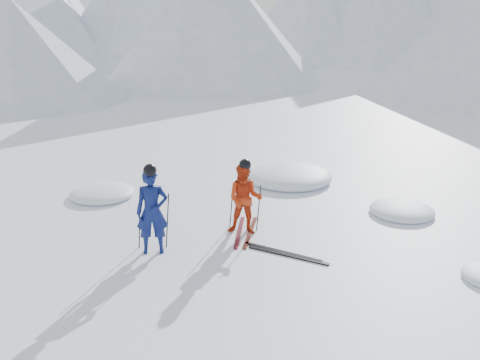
{
  "coord_description": "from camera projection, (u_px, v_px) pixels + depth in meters",
  "views": [
    {
      "loc": [
        -1.27,
        -10.11,
        4.52
      ],
      "look_at": [
        -1.48,
        0.5,
        1.1
      ],
      "focal_mm": 38.0,
      "sensor_mm": 36.0,
      "label": 1
    }
  ],
  "objects": [
    {
      "name": "ski_loose_a",
      "position": [
        283.0,
        252.0,
        10.2
      ],
      "size": [
        1.53,
        0.9,
        0.03
      ],
      "primitive_type": "cube",
      "rotation": [
        0.0,
        0.0,
        1.07
      ],
      "color": "black",
      "rests_on": "ground"
    },
    {
      "name": "pole_blue_left",
      "position": [
        139.0,
        222.0,
        10.22
      ],
      "size": [
        0.12,
        0.08,
        1.15
      ],
      "primitive_type": "cylinder",
      "rotation": [
        0.05,
        0.08,
        0.0
      ],
      "color": "black",
      "rests_on": "ground"
    },
    {
      "name": "ski_worn_left",
      "position": [
        239.0,
        232.0,
        11.14
      ],
      "size": [
        0.21,
        1.7,
        0.03
      ],
      "primitive_type": "cube",
      "rotation": [
        0.0,
        0.0,
        -0.07
      ],
      "color": "black",
      "rests_on": "ground"
    },
    {
      "name": "pole_red_right",
      "position": [
        259.0,
        208.0,
        11.12
      ],
      "size": [
        0.11,
        0.08,
        1.05
      ],
      "primitive_type": "cylinder",
      "rotation": [
        -0.05,
        0.08,
        0.0
      ],
      "color": "black",
      "rests_on": "ground"
    },
    {
      "name": "pole_red_left",
      "position": [
        231.0,
        206.0,
        11.22
      ],
      "size": [
        0.11,
        0.09,
        1.05
      ],
      "primitive_type": "cylinder",
      "rotation": [
        0.06,
        0.08,
        0.0
      ],
      "color": "black",
      "rests_on": "ground"
    },
    {
      "name": "skier_red",
      "position": [
        245.0,
        199.0,
        10.9
      ],
      "size": [
        0.82,
        0.67,
        1.57
      ],
      "primitive_type": "imported",
      "rotation": [
        0.0,
        0.0,
        -0.11
      ],
      "color": "red",
      "rests_on": "ground"
    },
    {
      "name": "ground",
      "position": [
        308.0,
        236.0,
        10.99
      ],
      "size": [
        160.0,
        160.0,
        0.0
      ],
      "primitive_type": "plane",
      "color": "white",
      "rests_on": "ground"
    },
    {
      "name": "ski_loose_b",
      "position": [
        288.0,
        255.0,
        10.05
      ],
      "size": [
        1.56,
        0.84,
        0.03
      ],
      "primitive_type": "cube",
      "rotation": [
        0.0,
        0.0,
        1.1
      ],
      "color": "black",
      "rests_on": "ground"
    },
    {
      "name": "snow_lumps",
      "position": [
        276.0,
        190.0,
        13.85
      ],
      "size": [
        9.64,
        7.55,
        0.55
      ],
      "color": "white",
      "rests_on": "ground"
    },
    {
      "name": "ski_worn_right",
      "position": [
        250.0,
        232.0,
        11.13
      ],
      "size": [
        0.33,
        1.7,
        0.03
      ],
      "primitive_type": "cube",
      "rotation": [
        0.0,
        0.0,
        -0.14
      ],
      "color": "black",
      "rests_on": "ground"
    },
    {
      "name": "pole_blue_right",
      "position": [
        167.0,
        221.0,
        10.3
      ],
      "size": [
        0.12,
        0.07,
        1.15
      ],
      "primitive_type": "cylinder",
      "rotation": [
        -0.04,
        0.08,
        0.0
      ],
      "color": "black",
      "rests_on": "ground"
    },
    {
      "name": "skier_blue",
      "position": [
        152.0,
        212.0,
        9.98
      ],
      "size": [
        0.69,
        0.51,
        1.73
      ],
      "primitive_type": "imported",
      "rotation": [
        0.0,
        0.0,
        0.16
      ],
      "color": "#0D1852",
      "rests_on": "ground"
    }
  ]
}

